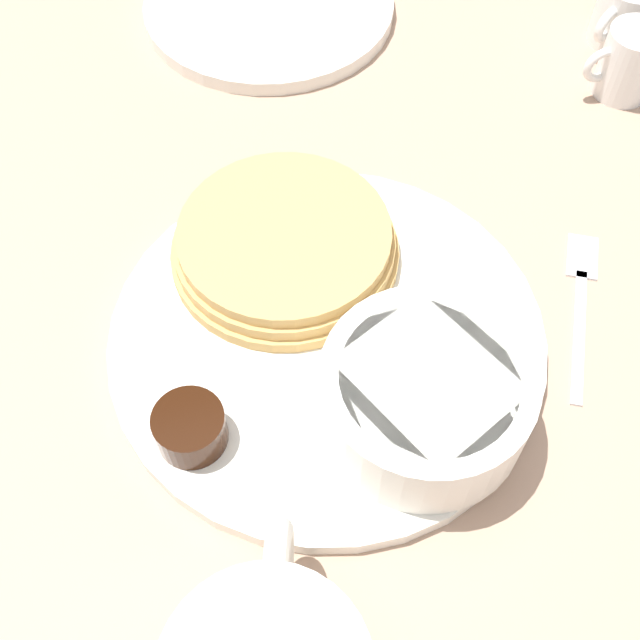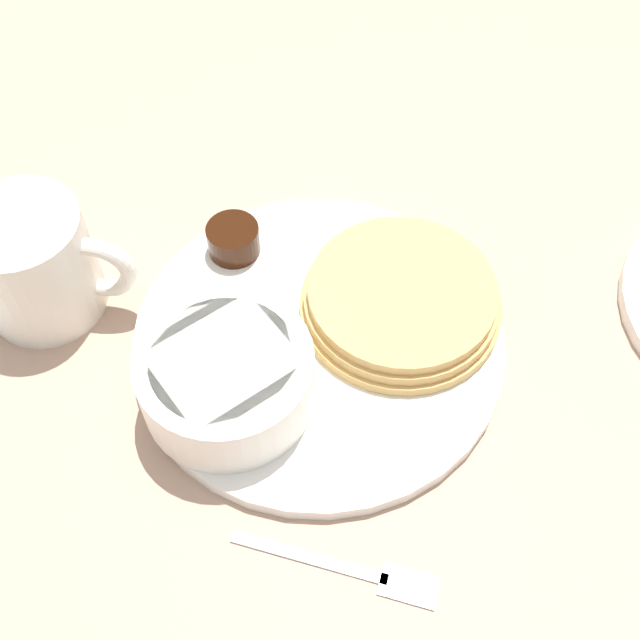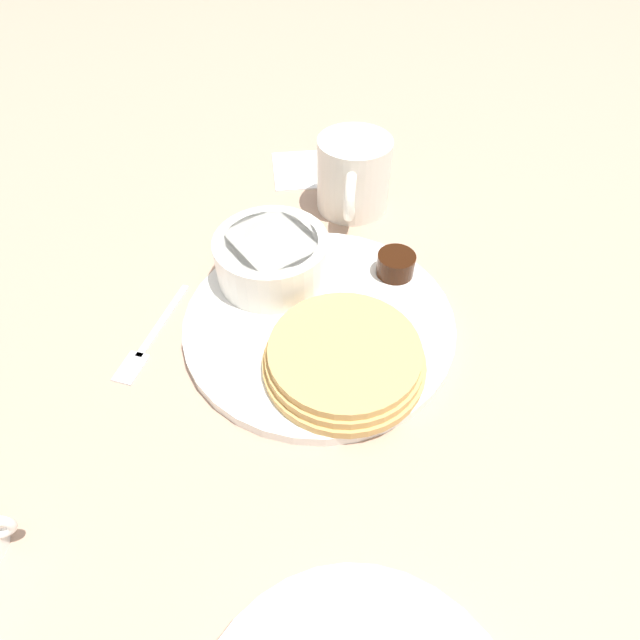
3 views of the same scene
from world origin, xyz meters
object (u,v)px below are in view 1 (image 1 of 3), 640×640
object	(u,v)px
bowl	(425,395)
creamer_pitcher_far	(627,12)
creamer_pitcher_near	(630,62)
fork	(581,293)
plate	(327,337)

from	to	relation	value
bowl	creamer_pitcher_far	world-z (taller)	bowl
creamer_pitcher_near	creamer_pitcher_far	xyz separation A→B (m)	(0.06, -0.03, -0.00)
creamer_pitcher_near	creamer_pitcher_far	distance (m)	0.06
bowl	fork	xyz separation A→B (m)	(0.05, -0.13, -0.04)
bowl	fork	world-z (taller)	bowl
creamer_pitcher_near	creamer_pitcher_far	bearing A→B (deg)	-28.44
bowl	fork	size ratio (longest dim) A/B	0.97
plate	creamer_pitcher_far	distance (m)	0.38
plate	creamer_pitcher_far	xyz separation A→B (m)	(0.20, -0.32, 0.02)
fork	bowl	bearing A→B (deg)	111.98
bowl	creamer_pitcher_far	xyz separation A→B (m)	(0.28, -0.29, -0.01)
bowl	creamer_pitcher_near	size ratio (longest dim) A/B	1.73
creamer_pitcher_near	fork	bearing A→B (deg)	143.88
plate	creamer_pitcher_near	distance (m)	0.33
creamer_pitcher_near	creamer_pitcher_far	world-z (taller)	creamer_pitcher_near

